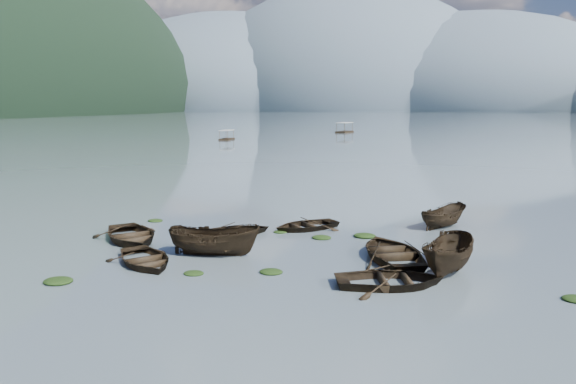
% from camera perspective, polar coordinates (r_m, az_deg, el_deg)
% --- Properties ---
extents(ground_plane, '(2400.00, 2400.00, 0.00)m').
position_cam_1_polar(ground_plane, '(19.88, -6.38, -11.37)').
color(ground_plane, '#505D65').
extents(haze_mtn_a, '(520.00, 520.00, 280.00)m').
position_cam_1_polar(haze_mtn_a, '(955.41, -5.81, 9.02)').
color(haze_mtn_a, '#475666').
rests_on(haze_mtn_a, ground).
extents(haze_mtn_b, '(520.00, 520.00, 340.00)m').
position_cam_1_polar(haze_mtn_b, '(920.12, 6.39, 9.00)').
color(haze_mtn_b, '#475666').
rests_on(haze_mtn_b, ground).
extents(haze_mtn_c, '(520.00, 520.00, 260.00)m').
position_cam_1_polar(haze_mtn_c, '(927.60, 18.95, 8.55)').
color(haze_mtn_c, '#475666').
rests_on(haze_mtn_c, ground).
extents(rowboat_0, '(5.02, 5.09, 0.87)m').
position_cam_1_polar(rowboat_0, '(24.31, -15.59, -7.75)').
color(rowboat_0, black).
rests_on(rowboat_0, ground).
extents(rowboat_1, '(4.81, 4.42, 0.81)m').
position_cam_1_polar(rowboat_1, '(28.86, -5.80, -4.72)').
color(rowboat_1, black).
rests_on(rowboat_1, ground).
extents(rowboat_2, '(4.59, 1.95, 1.74)m').
position_cam_1_polar(rowboat_2, '(25.09, -8.17, -6.95)').
color(rowboat_2, black).
rests_on(rowboat_2, ground).
extents(rowboat_3, '(5.03, 5.97, 1.06)m').
position_cam_1_polar(rowboat_3, '(24.72, 11.53, -7.30)').
color(rowboat_3, black).
rests_on(rowboat_3, ground).
extents(rowboat_4, '(4.95, 4.01, 0.90)m').
position_cam_1_polar(rowboat_4, '(21.14, 11.28, -10.21)').
color(rowboat_4, black).
rests_on(rowboat_4, ground).
extents(rowboat_5, '(3.28, 4.96, 1.79)m').
position_cam_1_polar(rowboat_5, '(23.39, 17.38, -8.53)').
color(rowboat_5, black).
rests_on(rowboat_5, ground).
extents(rowboat_6, '(5.88, 6.06, 1.02)m').
position_cam_1_polar(rowboat_6, '(28.62, -17.03, -5.22)').
color(rowboat_6, black).
rests_on(rowboat_6, ground).
extents(rowboat_7, '(4.91, 4.77, 0.83)m').
position_cam_1_polar(rowboat_7, '(30.02, 2.00, -4.12)').
color(rowboat_7, black).
rests_on(rowboat_7, ground).
extents(rowboat_8, '(3.60, 3.93, 1.50)m').
position_cam_1_polar(rowboat_8, '(31.86, 16.82, -3.72)').
color(rowboat_8, black).
rests_on(rowboat_8, ground).
extents(weed_clump_0, '(1.21, 0.99, 0.26)m').
position_cam_1_polar(weed_clump_0, '(23.08, -24.16, -9.18)').
color(weed_clump_0, black).
rests_on(weed_clump_0, ground).
extents(weed_clump_1, '(0.89, 0.71, 0.19)m').
position_cam_1_polar(weed_clump_1, '(22.49, -10.43, -8.96)').
color(weed_clump_1, black).
rests_on(weed_clump_1, ground).
extents(weed_clump_2, '(1.02, 0.82, 0.22)m').
position_cam_1_polar(weed_clump_2, '(22.30, -1.89, -8.97)').
color(weed_clump_2, black).
rests_on(weed_clump_2, ground).
extents(weed_clump_3, '(0.80, 0.68, 0.18)m').
position_cam_1_polar(weed_clump_3, '(29.16, -0.86, -4.52)').
color(weed_clump_3, black).
rests_on(weed_clump_3, ground).
extents(weed_clump_5, '(0.94, 0.76, 0.20)m').
position_cam_1_polar(weed_clump_5, '(33.01, -14.52, -3.17)').
color(weed_clump_5, black).
rests_on(weed_clump_5, ground).
extents(weed_clump_6, '(1.06, 0.89, 0.22)m').
position_cam_1_polar(weed_clump_6, '(27.93, 3.75, -5.17)').
color(weed_clump_6, black).
rests_on(weed_clump_6, ground).
extents(weed_clump_7, '(1.23, 0.98, 0.27)m').
position_cam_1_polar(weed_clump_7, '(28.47, 8.52, -4.98)').
color(weed_clump_7, black).
rests_on(weed_clump_7, ground).
extents(pontoon_left, '(2.20, 5.20, 1.99)m').
position_cam_1_polar(pontoon_left, '(110.93, -6.81, 5.78)').
color(pontoon_left, black).
rests_on(pontoon_left, ground).
extents(pontoon_centre, '(4.74, 7.36, 2.61)m').
position_cam_1_polar(pontoon_centre, '(141.81, 6.30, 6.58)').
color(pontoon_centre, black).
rests_on(pontoon_centre, ground).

